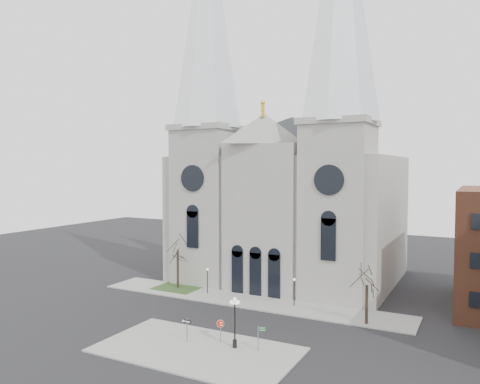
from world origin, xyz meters
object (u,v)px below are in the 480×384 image
at_px(stop_sign, 221,326).
at_px(globe_lamp, 235,316).
at_px(street_name_sign, 259,336).
at_px(one_way_sign, 187,326).

xyz_separation_m(stop_sign, globe_lamp, (1.80, -0.54, 1.34)).
bearing_deg(globe_lamp, street_name_sign, 6.67).
height_order(globe_lamp, street_name_sign, globe_lamp).
bearing_deg(one_way_sign, stop_sign, 26.79).
bearing_deg(stop_sign, globe_lamp, -25.37).
relative_size(globe_lamp, one_way_sign, 2.10).
xyz_separation_m(globe_lamp, one_way_sign, (-4.62, -0.83, -1.42)).
bearing_deg(one_way_sign, globe_lamp, 11.05).
bearing_deg(stop_sign, street_name_sign, -12.38).
bearing_deg(globe_lamp, one_way_sign, -169.77).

